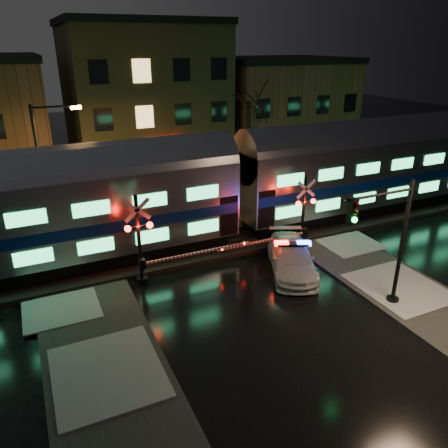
{
  "coord_description": "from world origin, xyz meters",
  "views": [
    {
      "loc": [
        -7.79,
        -15.09,
        10.32
      ],
      "look_at": [
        0.34,
        2.5,
        2.2
      ],
      "focal_mm": 35.0,
      "sensor_mm": 36.0,
      "label": 1
    }
  ],
  "objects_px": {
    "crossing_signal_left": "(148,248)",
    "traffic_light": "(387,245)",
    "streetlight": "(46,166)",
    "crossing_signal_right": "(298,222)",
    "police_car": "(292,258)"
  },
  "relations": [
    {
      "from": "police_car",
      "to": "crossing_signal_right",
      "type": "height_order",
      "value": "crossing_signal_right"
    },
    {
      "from": "crossing_signal_left",
      "to": "streetlight",
      "type": "distance_m",
      "value": 7.94
    },
    {
      "from": "police_car",
      "to": "crossing_signal_right",
      "type": "xyz_separation_m",
      "value": [
        1.47,
        1.8,
        0.95
      ]
    },
    {
      "from": "police_car",
      "to": "crossing_signal_left",
      "type": "distance_m",
      "value": 6.84
    },
    {
      "from": "police_car",
      "to": "traffic_light",
      "type": "bearing_deg",
      "value": -46.09
    },
    {
      "from": "crossing_signal_left",
      "to": "streetlight",
      "type": "bearing_deg",
      "value": 117.26
    },
    {
      "from": "crossing_signal_left",
      "to": "traffic_light",
      "type": "relative_size",
      "value": 1.11
    },
    {
      "from": "police_car",
      "to": "streetlight",
      "type": "distance_m",
      "value": 13.57
    },
    {
      "from": "streetlight",
      "to": "traffic_light",
      "type": "bearing_deg",
      "value": -47.94
    },
    {
      "from": "police_car",
      "to": "traffic_light",
      "type": "height_order",
      "value": "traffic_light"
    },
    {
      "from": "police_car",
      "to": "crossing_signal_right",
      "type": "distance_m",
      "value": 2.51
    },
    {
      "from": "streetlight",
      "to": "crossing_signal_left",
      "type": "bearing_deg",
      "value": -62.74
    },
    {
      "from": "streetlight",
      "to": "crossing_signal_right",
      "type": "bearing_deg",
      "value": -30.36
    },
    {
      "from": "police_car",
      "to": "crossing_signal_left",
      "type": "height_order",
      "value": "crossing_signal_left"
    },
    {
      "from": "traffic_light",
      "to": "streetlight",
      "type": "height_order",
      "value": "streetlight"
    }
  ]
}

